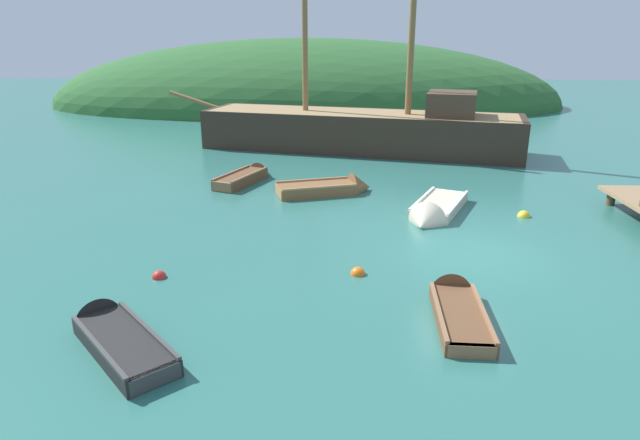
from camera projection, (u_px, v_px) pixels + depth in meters
ground_plane at (467, 253)px, 14.44m from camera, size 120.00×120.00×0.00m
shore_hill at (305, 105)px, 44.74m from camera, size 41.53×19.24×10.65m
sailing_ship at (362, 136)px, 27.02m from camera, size 18.24×7.17×12.43m
rowboat_near_dock at (114, 337)px, 10.22m from camera, size 2.97×3.13×0.94m
rowboat_far at (434, 213)px, 17.39m from camera, size 2.64×3.89×1.20m
rowboat_center at (456, 308)px, 11.36m from camera, size 1.08×3.19×0.91m
rowboat_portside at (331, 189)px, 19.89m from camera, size 3.68×2.17×1.15m
rowboat_outer_right at (247, 178)px, 21.47m from camera, size 2.08×3.43×0.87m
buoy_orange at (358, 274)px, 13.16m from camera, size 0.37×0.37×0.37m
buoy_red at (159, 277)px, 12.98m from camera, size 0.34×0.34×0.34m
buoy_yellow at (524, 217)px, 17.33m from camera, size 0.40×0.40×0.40m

